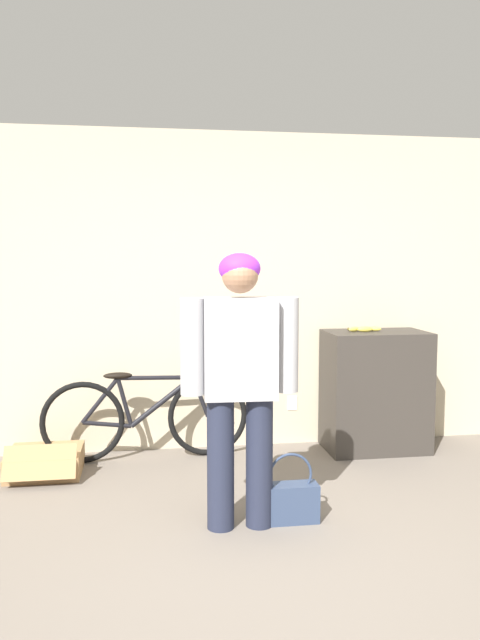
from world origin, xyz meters
TOP-DOWN VIEW (x-y plane):
  - ground_plane at (0.00, 0.00)m, footprint 14.00×14.00m
  - wall_back at (0.00, 2.55)m, footprint 8.00×0.07m
  - side_shelf at (1.18, 2.25)m, footprint 0.82×0.50m
  - person at (-0.15, 0.94)m, footprint 0.69×0.24m
  - bicycle at (-0.68, 2.28)m, footprint 1.61×0.46m
  - banana at (1.07, 2.25)m, footprint 0.29×0.09m
  - handbag at (0.16, 0.96)m, footprint 0.33×0.14m
  - cardboard_box at (-1.42, 2.05)m, footprint 0.52×0.56m

SIDE VIEW (x-z plane):
  - ground_plane at x=0.00m, z-range 0.00..0.00m
  - cardboard_box at x=-1.42m, z-range -0.05..0.22m
  - handbag at x=0.16m, z-range -0.08..0.34m
  - bicycle at x=-0.68m, z-range -0.01..0.70m
  - side_shelf at x=1.18m, z-range 0.00..0.98m
  - person at x=-0.15m, z-range 0.12..1.73m
  - banana at x=1.07m, z-range 0.98..1.03m
  - wall_back at x=0.00m, z-range 0.00..2.60m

